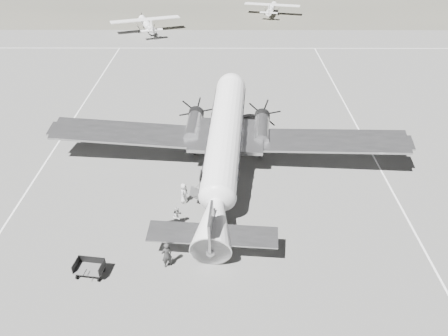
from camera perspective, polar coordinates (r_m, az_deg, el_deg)
ground at (r=33.67m, az=3.09°, el=-5.80°), size 260.00×260.00×0.00m
taxi_line_right at (r=36.32m, az=22.45°, el=-5.40°), size 0.15×80.00×0.01m
taxi_line_left at (r=44.94m, az=-21.10°, el=2.67°), size 0.15×60.00×0.01m
taxi_line_horizon at (r=69.49m, az=1.65°, el=15.38°), size 90.00×0.15×0.01m
dc3_airliner at (r=35.92m, az=0.01°, el=2.83°), size 33.31×24.42×6.03m
light_plane_left at (r=78.39m, az=-10.09°, el=17.90°), size 14.34×13.02×2.44m
light_plane_right at (r=89.17m, az=6.23°, el=19.92°), size 12.28×10.76×2.21m
baggage_cart_near at (r=31.82m, az=-6.26°, el=-7.74°), size 1.70×1.41×0.82m
baggage_cart_far at (r=29.81m, az=-17.15°, el=-12.46°), size 2.07×1.59×1.07m
ground_crew at (r=29.03m, az=-7.50°, el=-11.18°), size 0.85×0.77×1.96m
ramp_agent at (r=32.11m, az=-6.07°, el=-6.31°), size 0.97×1.02×1.66m
passenger at (r=34.29m, az=-5.27°, el=-3.27°), size 0.76×0.96×1.73m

